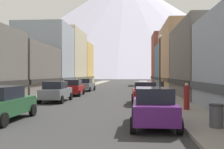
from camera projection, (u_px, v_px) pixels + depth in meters
name	position (u px, v px, depth m)	size (l,w,h in m)	color
sidewalk_left	(75.00, 89.00, 40.94)	(2.50, 100.00, 0.15)	gray
sidewalk_right	(155.00, 89.00, 39.95)	(2.50, 100.00, 0.15)	gray
storefront_left_2	(20.00, 70.00, 32.32)	(7.51, 11.50, 6.02)	#66605B
storefront_left_3	(45.00, 58.00, 42.63)	(8.33, 8.27, 10.47)	#99A5B2
storefront_left_4	(64.00, 59.00, 53.34)	(7.48, 12.55, 11.32)	beige
storefront_left_5	(76.00, 64.00, 64.83)	(7.71, 9.49, 10.03)	#D8B259
storefront_right_2	(212.00, 62.00, 26.64)	(7.27, 11.97, 7.55)	#66605B
storefront_right_3	(194.00, 59.00, 39.70)	(9.56, 13.35, 9.90)	tan
storefront_right_4	(175.00, 66.00, 51.12)	(7.56, 8.32, 8.14)	slate
storefront_right_5	(171.00, 60.00, 60.21)	(8.77, 8.87, 11.74)	brown
car_left_0	(2.00, 103.00, 13.27)	(2.13, 4.43, 1.78)	#265933
car_left_1	(56.00, 91.00, 22.62)	(2.12, 4.43, 1.78)	slate
car_left_2	(73.00, 87.00, 29.26)	(2.24, 4.48, 1.78)	#9E1111
car_left_3	(86.00, 85.00, 37.06)	(2.22, 4.47, 1.78)	slate
car_right_0	(154.00, 107.00, 11.94)	(2.13, 4.43, 1.78)	#591E72
car_right_1	(144.00, 93.00, 21.04)	(2.12, 4.43, 1.78)	#9E1111
trash_bin_right	(216.00, 116.00, 10.93)	(0.59, 0.59, 0.98)	#4C5156
pedestrian_0	(187.00, 97.00, 16.47)	(0.36, 0.36, 1.69)	maroon
pedestrian_1	(162.00, 87.00, 29.94)	(0.36, 0.36, 1.61)	#333338
streetlamp_right	(160.00, 57.00, 23.98)	(0.36, 0.36, 5.86)	black
mountain_backdrop	(125.00, 27.00, 265.08)	(279.91, 279.91, 101.12)	silver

